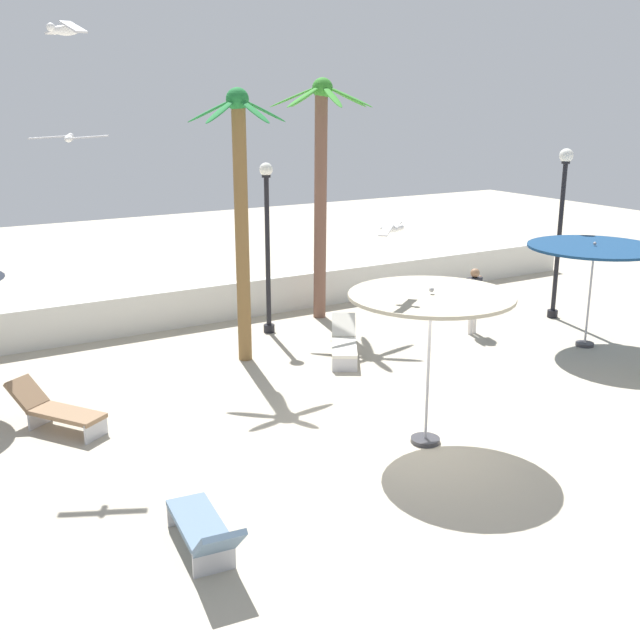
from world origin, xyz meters
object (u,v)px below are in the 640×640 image
at_px(patio_umbrella_2, 431,303).
at_px(lounge_chair_0, 344,342).
at_px(palm_tree_0, 321,175).
at_px(seagull_0, 63,29).
at_px(lamp_post_1, 267,238).
at_px(lamp_post_0, 561,218).
at_px(lounge_chair_1, 56,409).
at_px(seagull_1, 69,138).
at_px(patio_umbrella_0, 594,250).
at_px(guest_1, 474,294).
at_px(lounge_chair_2, 204,530).
at_px(seagull_2, 391,228).
at_px(palm_tree_1, 241,203).

height_order(patio_umbrella_2, lounge_chair_0, patio_umbrella_2).
bearing_deg(palm_tree_0, seagull_0, -137.98).
bearing_deg(lamp_post_1, patio_umbrella_2, -95.16).
distance_m(patio_umbrella_2, seagull_0, 6.73).
xyz_separation_m(lamp_post_0, seagull_0, (-13.26, -3.82, 3.81)).
distance_m(lamp_post_0, lounge_chair_1, 13.46).
relative_size(patio_umbrella_2, seagull_1, 2.28).
relative_size(patio_umbrella_0, guest_1, 1.81).
relative_size(lamp_post_1, lounge_chair_0, 2.24).
distance_m(patio_umbrella_2, palm_tree_0, 8.26).
bearing_deg(lounge_chair_0, patio_umbrella_2, -104.81).
xyz_separation_m(lounge_chair_1, seagull_0, (-0.02, -3.14, 6.12)).
height_order(lamp_post_1, seagull_0, seagull_0).
height_order(lamp_post_1, guest_1, lamp_post_1).
height_order(patio_umbrella_0, lounge_chair_1, patio_umbrella_0).
xyz_separation_m(palm_tree_0, lounge_chair_0, (-1.34, -3.28, -3.43)).
bearing_deg(seagull_1, lamp_post_0, 4.03).
bearing_deg(seagull_0, lounge_chair_2, -67.92).
bearing_deg(seagull_0, guest_1, 20.13).
relative_size(lounge_chair_2, seagull_2, 2.45).
distance_m(palm_tree_0, lounge_chair_2, 11.97).
bearing_deg(lounge_chair_2, lounge_chair_0, 44.76).
distance_m(guest_1, seagull_1, 10.60).
bearing_deg(palm_tree_1, seagull_2, -88.60).
distance_m(lamp_post_0, lamp_post_1, 7.75).
distance_m(lamp_post_1, seagull_1, 7.01).
bearing_deg(lounge_chair_0, lamp_post_1, 101.16).
xyz_separation_m(patio_umbrella_0, palm_tree_0, (-4.13, 5.46, 1.49)).
distance_m(patio_umbrella_0, lounge_chair_1, 12.24).
height_order(palm_tree_1, lounge_chair_1, palm_tree_1).
relative_size(patio_umbrella_2, lounge_chair_1, 1.47).
relative_size(guest_1, seagull_1, 1.39).
bearing_deg(palm_tree_0, patio_umbrella_0, -52.90).
distance_m(palm_tree_0, lounge_chair_1, 9.45).
distance_m(lounge_chair_1, lounge_chair_2, 5.10).
relative_size(palm_tree_1, seagull_2, 7.53).
xyz_separation_m(lamp_post_1, lounge_chair_1, (-5.99, -3.38, -2.03)).
relative_size(patio_umbrella_0, lamp_post_0, 0.68).
bearing_deg(lamp_post_1, palm_tree_0, 17.01).
distance_m(patio_umbrella_0, seagull_1, 11.79).
distance_m(lounge_chair_2, seagull_1, 6.74).
bearing_deg(palm_tree_1, lounge_chair_0, -29.34).
distance_m(lamp_post_0, guest_1, 3.35).
xyz_separation_m(lamp_post_0, lounge_chair_0, (-6.72, 0.00, -2.31)).
bearing_deg(lounge_chair_1, seagull_2, -37.08).
bearing_deg(seagull_2, palm_tree_1, 91.40).
xyz_separation_m(patio_umbrella_0, lamp_post_0, (1.25, 2.18, 0.36)).
bearing_deg(seagull_2, seagull_1, 140.89).
distance_m(lamp_post_0, seagull_1, 12.90).
height_order(patio_umbrella_0, palm_tree_1, palm_tree_1).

